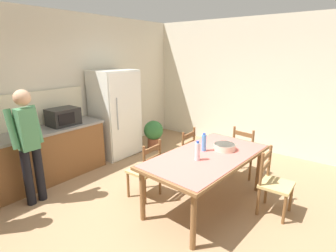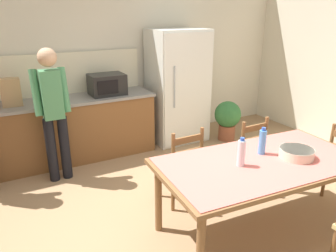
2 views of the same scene
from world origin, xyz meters
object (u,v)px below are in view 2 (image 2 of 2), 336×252
at_px(refrigerator, 178,87).
at_px(microwave, 107,84).
at_px(potted_plant, 228,118).
at_px(serving_bowl, 296,152).
at_px(paper_bag, 11,92).
at_px(bottle_off_centre, 262,142).
at_px(dining_table, 261,168).
at_px(bottle_near_centre, 241,153).
at_px(chair_side_far_left, 181,166).
at_px(person_at_counter, 53,109).
at_px(chair_side_far_right, 245,153).

relative_size(refrigerator, microwave, 3.64).
bearing_deg(potted_plant, serving_bowl, -112.92).
relative_size(paper_bag, bottle_off_centre, 1.33).
distance_m(refrigerator, bottle_off_centre, 2.45).
bearing_deg(refrigerator, serving_bowl, -94.57).
distance_m(microwave, dining_table, 2.66).
height_order(refrigerator, bottle_near_centre, refrigerator).
distance_m(paper_bag, bottle_near_centre, 3.04).
bearing_deg(chair_side_far_left, bottle_off_centre, 122.84).
bearing_deg(refrigerator, paper_bag, 179.74).
bearing_deg(bottle_off_centre, person_at_counter, 130.01).
xyz_separation_m(bottle_near_centre, chair_side_far_left, (-0.14, 0.81, -0.46)).
height_order(person_at_counter, potted_plant, person_at_counter).
bearing_deg(bottle_off_centre, bottle_near_centre, -163.12).
bearing_deg(person_at_counter, bottle_off_centre, -139.99).
relative_size(bottle_off_centre, potted_plant, 0.40).
bearing_deg(chair_side_far_left, person_at_counter, -48.83).
relative_size(bottle_off_centre, serving_bowl, 0.84).
bearing_deg(serving_bowl, chair_side_far_right, 79.77).
xyz_separation_m(paper_bag, serving_bowl, (2.25, -2.64, -0.27)).
relative_size(serving_bowl, person_at_counter, 0.19).
xyz_separation_m(refrigerator, chair_side_far_right, (-0.05, -1.76, -0.47)).
bearing_deg(chair_side_far_left, refrigerator, -120.31).
distance_m(person_at_counter, potted_plant, 2.82).
relative_size(microwave, bottle_off_centre, 1.85).
xyz_separation_m(microwave, serving_bowl, (0.97, -2.65, -0.24)).
distance_m(paper_bag, dining_table, 3.21).
distance_m(bottle_near_centre, bottle_off_centre, 0.36).
height_order(microwave, potted_plant, microwave).
height_order(bottle_near_centre, potted_plant, bottle_near_centre).
bearing_deg(microwave, refrigerator, -0.91).
bearing_deg(refrigerator, potted_plant, -30.74).
height_order(microwave, serving_bowl, microwave).
bearing_deg(dining_table, bottle_near_centre, 176.32).
bearing_deg(potted_plant, bottle_near_centre, -125.87).
bearing_deg(bottle_off_centre, potted_plant, 59.64).
bearing_deg(bottle_near_centre, person_at_counter, 121.90).
xyz_separation_m(dining_table, chair_side_far_right, (0.49, 0.77, -0.26)).
relative_size(paper_bag, bottle_near_centre, 1.33).
xyz_separation_m(paper_bag, potted_plant, (3.19, -0.44, -0.71)).
bearing_deg(dining_table, serving_bowl, -16.37).
bearing_deg(person_at_counter, chair_side_far_right, -122.29).
bearing_deg(chair_side_far_right, dining_table, 55.70).
height_order(dining_table, chair_side_far_left, chair_side_far_left).
relative_size(paper_bag, chair_side_far_left, 0.40).
distance_m(dining_table, person_at_counter, 2.54).
relative_size(paper_bag, chair_side_far_right, 0.40).
height_order(paper_bag, person_at_counter, person_at_counter).
height_order(bottle_near_centre, chair_side_far_right, bottle_near_centre).
xyz_separation_m(serving_bowl, chair_side_far_left, (-0.72, 0.93, -0.38)).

